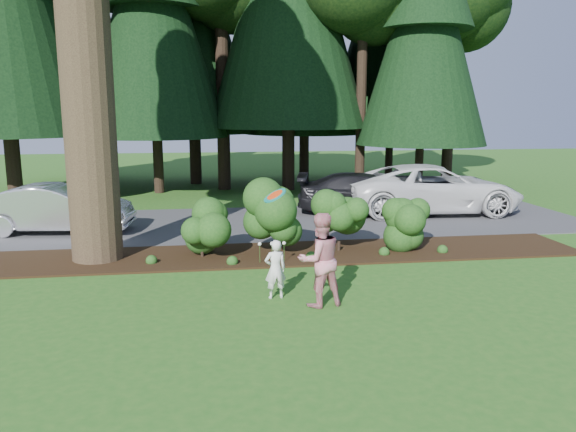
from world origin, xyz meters
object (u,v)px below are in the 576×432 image
object	(u,v)px
adult	(320,260)
car_dark_suv	(367,193)
car_silver_wagon	(57,209)
car_white_suv	(433,189)
child	(275,269)
frisbee	(275,195)

from	to	relation	value
adult	car_dark_suv	bearing A→B (deg)	-124.37
car_silver_wagon	car_white_suv	world-z (taller)	car_white_suv
car_silver_wagon	car_white_suv	xyz separation A→B (m)	(12.69, 1.54, 0.14)
car_silver_wagon	child	size ratio (longest dim) A/B	3.72
child	frisbee	xyz separation A→B (m)	(0.03, 0.23, 1.46)
adult	frisbee	world-z (taller)	frisbee
frisbee	car_white_suv	bearing A→B (deg)	50.62
child	adult	bearing A→B (deg)	136.94
car_white_suv	adult	world-z (taller)	adult
car_silver_wagon	adult	xyz separation A→B (m)	(6.66, -7.52, 0.15)
car_silver_wagon	adult	size ratio (longest dim) A/B	2.45
car_white_suv	adult	distance (m)	10.88
car_white_suv	car_dark_suv	size ratio (longest dim) A/B	1.27
car_white_suv	child	size ratio (longest dim) A/B	5.27
car_silver_wagon	child	bearing A→B (deg)	-133.85
car_white_suv	child	xyz separation A→B (m)	(-6.81, -8.50, -0.31)
car_white_suv	car_dark_suv	xyz separation A→B (m)	(-2.40, 0.24, -0.16)
car_dark_suv	child	bearing A→B (deg)	165.16
frisbee	car_silver_wagon	bearing A→B (deg)	131.26
car_silver_wagon	car_white_suv	distance (m)	12.78
car_silver_wagon	car_dark_suv	world-z (taller)	car_silver_wagon
car_silver_wagon	frisbee	bearing A→B (deg)	-132.77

